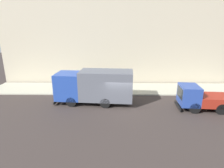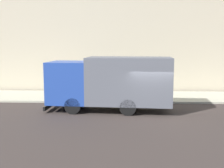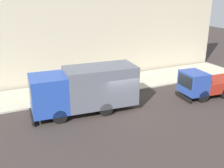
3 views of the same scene
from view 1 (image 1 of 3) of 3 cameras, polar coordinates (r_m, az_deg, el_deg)
The scene contains 8 objects.
ground at distance 17.32m, azimuth 2.33°, elevation -7.01°, with size 80.00×80.00×0.00m, color #362D2A.
sidewalk at distance 22.14m, azimuth 2.01°, elevation -1.44°, with size 4.36×30.00×0.13m, color #B0AE98.
building_facade at distance 23.76m, azimuth 2.02°, elevation 12.77°, with size 0.50×30.00×10.64m, color #C0B499.
large_utility_truck at distance 17.63m, azimuth -5.35°, elevation -0.48°, with size 2.97×7.53×3.22m.
small_flatbed_truck at distance 18.28m, azimuth 26.45°, elevation -3.96°, with size 2.48×5.24×2.19m.
pedestrian_walking at distance 20.93m, azimuth -13.27°, elevation -0.36°, with size 0.51×0.51×1.62m.
pedestrian_standing at distance 22.69m, azimuth -7.43°, elevation 1.38°, with size 0.44×0.44×1.66m.
street_sign_post at distance 20.12m, azimuth -5.72°, elevation 1.53°, with size 0.44×0.08×2.71m.
Camera 1 is at (-15.84, 0.46, 7.00)m, focal length 29.45 mm.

